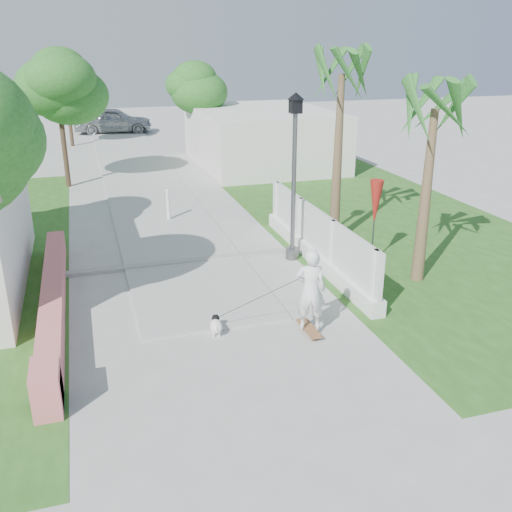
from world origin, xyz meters
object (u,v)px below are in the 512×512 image
object	(u,v)px
patio_umbrella	(376,203)
street_lamp	(294,172)
bollard	(168,204)
parked_car	(113,120)
dog	(216,325)
skateboarder	(273,296)

from	to	relation	value
patio_umbrella	street_lamp	bearing A→B (deg)	152.24
bollard	patio_umbrella	bearing A→B (deg)	-50.09
street_lamp	parked_car	size ratio (longest dim) A/B	0.92
patio_umbrella	dog	size ratio (longest dim) A/B	4.20
patio_umbrella	parked_car	world-z (taller)	patio_umbrella
bollard	patio_umbrella	distance (m)	7.25
parked_car	patio_umbrella	bearing A→B (deg)	-162.13
street_lamp	patio_umbrella	xyz separation A→B (m)	(1.90, -1.00, -0.74)
dog	parked_car	xyz separation A→B (m)	(-0.09, 28.30, 0.62)
bollard	dog	xyz separation A→B (m)	(-0.30, -8.10, -0.38)
street_lamp	dog	bearing A→B (deg)	-129.81
bollard	skateboarder	distance (m)	8.41
skateboarder	dog	xyz separation A→B (m)	(-1.14, 0.26, -0.61)
skateboarder	bollard	bearing A→B (deg)	-64.30
skateboarder	parked_car	world-z (taller)	skateboarder
bollard	patio_umbrella	xyz separation A→B (m)	(4.60, -5.50, 1.10)
street_lamp	skateboarder	bearing A→B (deg)	-115.72
skateboarder	dog	bearing A→B (deg)	7.07
bollard	parked_car	size ratio (longest dim) A/B	0.23
patio_umbrella	dog	distance (m)	5.75
bollard	parked_car	bearing A→B (deg)	91.11
street_lamp	dog	distance (m)	5.19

